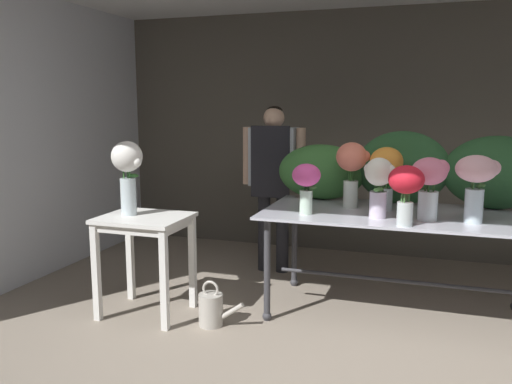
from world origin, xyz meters
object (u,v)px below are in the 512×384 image
Objects in this scene: vase_blush_dahlias at (477,179)px; vase_white_roses_tall at (127,169)px; vase_coral_stock at (352,166)px; vase_ivory_carnations at (379,182)px; side_table_white at (145,231)px; vase_fuchsia_lilies at (306,182)px; display_table_glass at (398,227)px; watering_can at (211,309)px; florist at (273,170)px; vase_sunset_ranunculus at (386,169)px; vase_crimson_roses at (406,187)px; vase_rosy_anemones at (430,181)px.

vase_white_roses_tall is at bearing -170.93° from vase_blush_dahlias.
vase_white_roses_tall is (-1.60, -0.67, -0.01)m from vase_coral_stock.
side_table_white is at bearing -168.39° from vase_ivory_carnations.
display_table_glass is at bearing 22.15° from vase_fuchsia_lilies.
watering_can is (-1.79, -0.46, -0.99)m from vase_blush_dahlias.
florist is 4.23× the size of vase_fuchsia_lilies.
vase_sunset_ranunculus is (1.10, -0.69, 0.14)m from florist.
vase_coral_stock is at bearing 129.81° from vase_crimson_roses.
display_table_glass is 4.52× the size of vase_rosy_anemones.
vase_fuchsia_lilies is at bearing 14.71° from side_table_white.
watering_can is (-0.89, -0.73, -1.02)m from vase_coral_stock.
florist is at bearing 147.76° from display_table_glass.
vase_white_roses_tall is at bearing 175.26° from watering_can.
side_table_white is 1.59× the size of vase_sunset_ranunculus.
vase_fuchsia_lilies is (-0.52, -0.04, -0.01)m from vase_ivory_carnations.
florist is 3.28× the size of vase_sunset_ranunculus.
vase_rosy_anemones is at bearing 16.46° from watering_can.
vase_rosy_anemones is 2.22m from vase_white_roses_tall.
watering_can is at bearing -171.25° from vase_crimson_roses.
vase_white_roses_tall is (-1.97, -0.58, 0.43)m from display_table_glass.
vase_ivory_carnations is 0.98× the size of vase_rosy_anemones.
side_table_white is 1.29m from vase_fuchsia_lilies.
vase_fuchsia_lilies is (-0.87, -0.07, -0.03)m from vase_rosy_anemones.
vase_sunset_ranunculus is 0.94× the size of vase_coral_stock.
watering_can is at bearing -92.18° from florist.
vase_ivory_carnations reaches higher than side_table_white.
vase_fuchsia_lilies is 0.92× the size of vase_crimson_roses.
watering_can is at bearing -163.54° from vase_rosy_anemones.
florist reaches higher than watering_can.
vase_white_roses_tall is (-0.13, 0.00, 0.47)m from side_table_white.
vase_coral_stock is (1.47, 0.68, 0.49)m from side_table_white.
vase_fuchsia_lilies is (1.19, 0.31, 0.40)m from side_table_white.
vase_ivory_carnations is (1.71, 0.35, 0.41)m from side_table_white.
vase_blush_dahlias is at bearing -28.62° from florist.
display_table_glass is 0.59m from vase_coral_stock.
vase_coral_stock is at bearing 153.27° from vase_rosy_anemones.
watering_can is (0.57, -0.06, -0.53)m from side_table_white.
vase_blush_dahlias is (0.63, -0.26, -0.01)m from vase_sunset_ranunculus.
florist is at bearing 137.53° from vase_ivory_carnations.
vase_fuchsia_lilies is 1.07× the size of watering_can.
display_table_glass is 0.48m from vase_rosy_anemones.
vase_crimson_roses is at bearing -50.19° from vase_coral_stock.
side_table_white is at bearing -159.23° from vase_sunset_ranunculus.
vase_ivory_carnations is at bearing -119.90° from display_table_glass.
vase_fuchsia_lilies is (-1.17, -0.09, -0.06)m from vase_blush_dahlias.
vase_blush_dahlias is (0.52, -0.18, 0.42)m from display_table_glass.
vase_fuchsia_lilies is (-0.65, -0.27, 0.35)m from display_table_glass.
display_table_glass is at bearing 26.61° from watering_can.
vase_rosy_anemones is (0.21, -0.20, 0.39)m from display_table_glass.
vase_crimson_roses is at bearing -81.19° from display_table_glass.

